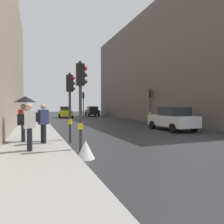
% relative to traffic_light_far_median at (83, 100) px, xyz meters
% --- Properties ---
extents(ground_plane, '(120.00, 120.00, 0.00)m').
position_rel_traffic_light_far_median_xyz_m(ground_plane, '(0.35, -21.10, -2.66)').
color(ground_plane, '#28282B').
extents(sidewalk_kerb, '(2.69, 40.00, 0.16)m').
position_rel_traffic_light_far_median_xyz_m(sidewalk_kerb, '(-6.59, -15.10, -2.58)').
color(sidewalk_kerb, gray).
rests_on(sidewalk_kerb, ground).
extents(building_facade_right, '(12.00, 30.78, 13.45)m').
position_rel_traffic_light_far_median_xyz_m(building_facade_right, '(11.94, -5.01, 4.07)').
color(building_facade_right, '#5B514C').
rests_on(building_facade_right, ground).
extents(traffic_light_far_median, '(0.24, 0.43, 3.86)m').
position_rel_traffic_light_far_median_xyz_m(traffic_light_far_median, '(0.00, 0.00, 0.00)').
color(traffic_light_far_median, '#2D2D2D').
rests_on(traffic_light_far_median, ground).
extents(traffic_light_near_left, '(0.43, 0.24, 3.57)m').
position_rel_traffic_light_far_median_xyz_m(traffic_light_near_left, '(-4.93, -21.07, -0.20)').
color(traffic_light_near_left, '#2D2D2D').
rests_on(traffic_light_near_left, ground).
extents(traffic_light_mid_street, '(0.34, 0.45, 3.76)m').
position_rel_traffic_light_far_median_xyz_m(traffic_light_mid_street, '(5.64, -8.68, -0.07)').
color(traffic_light_mid_street, '#2D2D2D').
rests_on(traffic_light_mid_street, ground).
extents(traffic_light_near_right, '(0.45, 0.35, 3.49)m').
position_rel_traffic_light_far_median_xyz_m(traffic_light_near_right, '(-4.93, -18.60, -0.25)').
color(traffic_light_near_right, '#2D2D2D').
rests_on(traffic_light_near_right, ground).
extents(car_yellow_taxi, '(2.25, 4.32, 1.76)m').
position_rel_traffic_light_far_median_xyz_m(car_yellow_taxi, '(-1.95, 3.93, -1.78)').
color(car_yellow_taxi, yellow).
rests_on(car_yellow_taxi, ground).
extents(car_silver_hatchback, '(2.08, 4.23, 1.76)m').
position_rel_traffic_light_far_median_xyz_m(car_silver_hatchback, '(3.17, -16.02, -1.78)').
color(car_silver_hatchback, '#BCBCC1').
rests_on(car_silver_hatchback, ground).
extents(car_dark_suv, '(2.20, 4.29, 1.76)m').
position_rel_traffic_light_far_median_xyz_m(car_dark_suv, '(3.17, 6.80, -1.78)').
color(car_dark_suv, black).
rests_on(car_dark_suv, ground).
extents(pedestrian_with_umbrella, '(1.00, 1.00, 2.14)m').
position_rel_traffic_light_far_median_xyz_m(pedestrian_with_umbrella, '(-7.04, -18.44, -0.82)').
color(pedestrian_with_umbrella, black).
rests_on(pedestrian_with_umbrella, sidewalk_kerb).
extents(pedestrian_with_grey_backpack, '(0.66, 0.48, 1.77)m').
position_rel_traffic_light_far_median_xyz_m(pedestrian_with_grey_backpack, '(-6.29, -19.23, -1.50)').
color(pedestrian_with_grey_backpack, black).
rests_on(pedestrian_with_grey_backpack, sidewalk_kerb).
extents(pedestrian_with_black_backpack, '(0.64, 0.39, 1.77)m').
position_rel_traffic_light_far_median_xyz_m(pedestrian_with_black_backpack, '(-6.85, -20.69, -1.50)').
color(pedestrian_with_black_backpack, black).
rests_on(pedestrian_with_black_backpack, sidewalk_kerb).
extents(warning_sign_triangle, '(0.64, 0.64, 0.65)m').
position_rel_traffic_light_far_median_xyz_m(warning_sign_triangle, '(-4.97, -21.99, -2.33)').
color(warning_sign_triangle, silver).
rests_on(warning_sign_triangle, ground).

